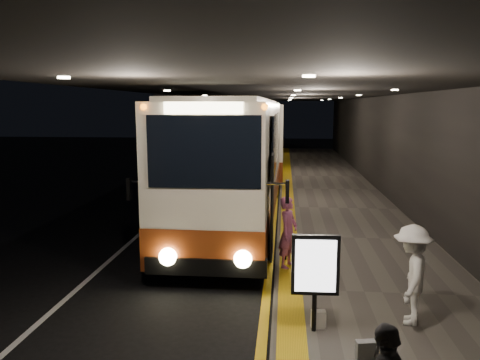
{
  "coord_description": "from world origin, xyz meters",
  "views": [
    {
      "loc": [
        2.68,
        -12.61,
        3.98
      ],
      "look_at": [
        1.32,
        1.63,
        1.7
      ],
      "focal_mm": 35.0,
      "sensor_mm": 36.0,
      "label": 1
    }
  ],
  "objects_px": {
    "bag_plain": "(318,319)",
    "passenger_waiting_white": "(412,275)",
    "coach_second": "(255,140)",
    "info_sign": "(315,267)",
    "coach_third": "(267,127)",
    "passenger_boarding": "(288,232)",
    "coach_main": "(236,166)",
    "bag_polka": "(367,353)",
    "stanchion_post": "(286,239)"
  },
  "relations": [
    {
      "from": "coach_third",
      "to": "info_sign",
      "type": "bearing_deg",
      "value": -87.51
    },
    {
      "from": "coach_second",
      "to": "passenger_boarding",
      "type": "distance_m",
      "value": 17.11
    },
    {
      "from": "coach_second",
      "to": "bag_polka",
      "type": "distance_m",
      "value": 21.49
    },
    {
      "from": "passenger_boarding",
      "to": "bag_polka",
      "type": "xyz_separation_m",
      "value": [
        1.14,
        -4.24,
        -0.66
      ]
    },
    {
      "from": "coach_second",
      "to": "info_sign",
      "type": "bearing_deg",
      "value": -86.77
    },
    {
      "from": "coach_third",
      "to": "bag_polka",
      "type": "xyz_separation_m",
      "value": [
        2.95,
        -37.86,
        -1.62
      ]
    },
    {
      "from": "bag_polka",
      "to": "stanchion_post",
      "type": "relative_size",
      "value": 0.36
    },
    {
      "from": "coach_main",
      "to": "passenger_waiting_white",
      "type": "bearing_deg",
      "value": -62.4
    },
    {
      "from": "passenger_waiting_white",
      "to": "stanchion_post",
      "type": "xyz_separation_m",
      "value": [
        -2.2,
        3.21,
        -0.35
      ]
    },
    {
      "from": "coach_main",
      "to": "bag_polka",
      "type": "height_order",
      "value": "coach_main"
    },
    {
      "from": "bag_plain",
      "to": "info_sign",
      "type": "height_order",
      "value": "info_sign"
    },
    {
      "from": "coach_second",
      "to": "passenger_boarding",
      "type": "bearing_deg",
      "value": -86.98
    },
    {
      "from": "coach_main",
      "to": "coach_second",
      "type": "xyz_separation_m",
      "value": [
        -0.12,
        12.02,
        -0.02
      ]
    },
    {
      "from": "passenger_boarding",
      "to": "bag_plain",
      "type": "relative_size",
      "value": 5.51
    },
    {
      "from": "coach_third",
      "to": "info_sign",
      "type": "relative_size",
      "value": 7.66
    },
    {
      "from": "bag_plain",
      "to": "coach_main",
      "type": "bearing_deg",
      "value": 105.74
    },
    {
      "from": "coach_third",
      "to": "passenger_boarding",
      "type": "xyz_separation_m",
      "value": [
        1.81,
        -33.62,
        -0.96
      ]
    },
    {
      "from": "bag_plain",
      "to": "passenger_boarding",
      "type": "bearing_deg",
      "value": 99.46
    },
    {
      "from": "coach_third",
      "to": "passenger_boarding",
      "type": "distance_m",
      "value": 33.69
    },
    {
      "from": "coach_second",
      "to": "passenger_waiting_white",
      "type": "distance_m",
      "value": 20.13
    },
    {
      "from": "passenger_boarding",
      "to": "bag_plain",
      "type": "distance_m",
      "value": 3.21
    },
    {
      "from": "coach_main",
      "to": "passenger_boarding",
      "type": "relative_size",
      "value": 7.67
    },
    {
      "from": "coach_third",
      "to": "passenger_waiting_white",
      "type": "relative_size",
      "value": 7.32
    },
    {
      "from": "info_sign",
      "to": "coach_second",
      "type": "bearing_deg",
      "value": 94.77
    },
    {
      "from": "coach_main",
      "to": "coach_second",
      "type": "relative_size",
      "value": 1.01
    },
    {
      "from": "coach_third",
      "to": "passenger_boarding",
      "type": "height_order",
      "value": "coach_third"
    },
    {
      "from": "bag_plain",
      "to": "stanchion_post",
      "type": "bearing_deg",
      "value": 98.99
    },
    {
      "from": "coach_second",
      "to": "info_sign",
      "type": "height_order",
      "value": "coach_second"
    },
    {
      "from": "coach_third",
      "to": "passenger_waiting_white",
      "type": "height_order",
      "value": "coach_third"
    },
    {
      "from": "bag_plain",
      "to": "passenger_waiting_white",
      "type": "bearing_deg",
      "value": 12.61
    },
    {
      "from": "coach_second",
      "to": "info_sign",
      "type": "relative_size",
      "value": 7.6
    },
    {
      "from": "coach_third",
      "to": "bag_polka",
      "type": "relative_size",
      "value": 33.58
    },
    {
      "from": "passenger_waiting_white",
      "to": "info_sign",
      "type": "xyz_separation_m",
      "value": [
        -1.72,
        -0.49,
        0.25
      ]
    },
    {
      "from": "coach_main",
      "to": "bag_polka",
      "type": "bearing_deg",
      "value": -71.81
    },
    {
      "from": "passenger_boarding",
      "to": "coach_third",
      "type": "bearing_deg",
      "value": 26.7
    },
    {
      "from": "bag_polka",
      "to": "passenger_boarding",
      "type": "bearing_deg",
      "value": 105.09
    },
    {
      "from": "coach_main",
      "to": "passenger_waiting_white",
      "type": "distance_m",
      "value": 8.67
    },
    {
      "from": "coach_main",
      "to": "bag_polka",
      "type": "distance_m",
      "value": 9.78
    },
    {
      "from": "coach_second",
      "to": "stanchion_post",
      "type": "bearing_deg",
      "value": -86.97
    },
    {
      "from": "passenger_boarding",
      "to": "bag_plain",
      "type": "bearing_deg",
      "value": -146.92
    },
    {
      "from": "coach_main",
      "to": "coach_second",
      "type": "height_order",
      "value": "coach_main"
    },
    {
      "from": "coach_third",
      "to": "bag_plain",
      "type": "height_order",
      "value": "coach_third"
    },
    {
      "from": "coach_main",
      "to": "info_sign",
      "type": "relative_size",
      "value": 7.69
    },
    {
      "from": "bag_polka",
      "to": "bag_plain",
      "type": "height_order",
      "value": "bag_polka"
    },
    {
      "from": "coach_third",
      "to": "bag_polka",
      "type": "bearing_deg",
      "value": -86.53
    },
    {
      "from": "coach_main",
      "to": "info_sign",
      "type": "distance_m",
      "value": 8.49
    },
    {
      "from": "coach_second",
      "to": "passenger_boarding",
      "type": "xyz_separation_m",
      "value": [
        1.87,
        -16.98,
        -0.93
      ]
    },
    {
      "from": "coach_third",
      "to": "stanchion_post",
      "type": "relative_size",
      "value": 12.05
    },
    {
      "from": "info_sign",
      "to": "passenger_waiting_white",
      "type": "bearing_deg",
      "value": 14.31
    },
    {
      "from": "coach_third",
      "to": "passenger_waiting_white",
      "type": "bearing_deg",
      "value": -84.78
    }
  ]
}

